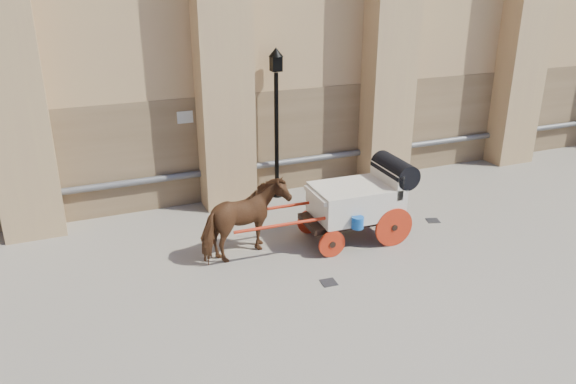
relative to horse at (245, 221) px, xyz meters
name	(u,v)px	position (x,y,z in m)	size (l,w,h in m)	color
ground	(315,252)	(1.55, -0.46, -0.88)	(90.00, 90.00, 0.00)	#6C6759
horse	(245,221)	(0.00, 0.00, 0.00)	(0.95, 2.09, 1.76)	brown
carriage	(362,198)	(2.88, -0.18, 0.17)	(4.51, 1.61, 1.96)	black
street_lamp	(276,120)	(2.01, 3.15, 1.38)	(0.40, 0.40, 4.23)	black
drain_grate_near	(329,282)	(1.22, -1.82, -0.87)	(0.32, 0.32, 0.01)	black
drain_grate_far	(433,221)	(5.16, -0.06, -0.87)	(0.32, 0.32, 0.01)	black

